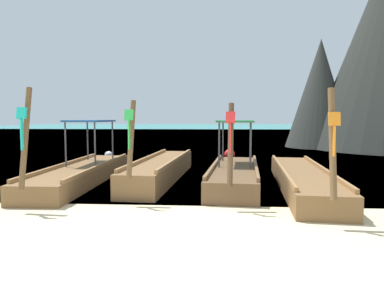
{
  "coord_description": "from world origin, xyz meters",
  "views": [
    {
      "loc": [
        0.61,
        -5.29,
        1.98
      ],
      "look_at": [
        0.0,
        4.46,
        1.26
      ],
      "focal_mm": 32.48,
      "sensor_mm": 36.0,
      "label": 1
    }
  ],
  "objects_px": {
    "longtail_boat_green_ribbon": "(161,169)",
    "mooring_buoy_far": "(109,155)",
    "longtail_boat_red_ribbon": "(235,173)",
    "mooring_buoy_near": "(230,155)",
    "longtail_boat_orange_ribbon": "(302,179)",
    "longtail_boat_turquoise_ribbon": "(83,172)"
  },
  "relations": [
    {
      "from": "longtail_boat_green_ribbon",
      "to": "mooring_buoy_far",
      "type": "bearing_deg",
      "value": 121.89
    },
    {
      "from": "longtail_boat_red_ribbon",
      "to": "mooring_buoy_near",
      "type": "bearing_deg",
      "value": 88.86
    },
    {
      "from": "longtail_boat_red_ribbon",
      "to": "mooring_buoy_far",
      "type": "distance_m",
      "value": 8.45
    },
    {
      "from": "longtail_boat_green_ribbon",
      "to": "longtail_boat_orange_ribbon",
      "type": "height_order",
      "value": "longtail_boat_orange_ribbon"
    },
    {
      "from": "longtail_boat_turquoise_ribbon",
      "to": "longtail_boat_orange_ribbon",
      "type": "height_order",
      "value": "longtail_boat_turquoise_ribbon"
    },
    {
      "from": "longtail_boat_red_ribbon",
      "to": "mooring_buoy_far",
      "type": "relative_size",
      "value": 15.07
    },
    {
      "from": "longtail_boat_green_ribbon",
      "to": "mooring_buoy_near",
      "type": "relative_size",
      "value": 12.76
    },
    {
      "from": "longtail_boat_green_ribbon",
      "to": "longtail_boat_orange_ribbon",
      "type": "relative_size",
      "value": 0.93
    },
    {
      "from": "mooring_buoy_near",
      "to": "mooring_buoy_far",
      "type": "height_order",
      "value": "mooring_buoy_near"
    },
    {
      "from": "longtail_boat_turquoise_ribbon",
      "to": "mooring_buoy_far",
      "type": "distance_m",
      "value": 6.15
    },
    {
      "from": "longtail_boat_turquoise_ribbon",
      "to": "mooring_buoy_far",
      "type": "bearing_deg",
      "value": 99.72
    },
    {
      "from": "longtail_boat_orange_ribbon",
      "to": "mooring_buoy_near",
      "type": "distance_m",
      "value": 6.91
    },
    {
      "from": "longtail_boat_turquoise_ribbon",
      "to": "longtail_boat_green_ribbon",
      "type": "relative_size",
      "value": 1.04
    },
    {
      "from": "mooring_buoy_far",
      "to": "mooring_buoy_near",
      "type": "bearing_deg",
      "value": -0.11
    },
    {
      "from": "longtail_boat_turquoise_ribbon",
      "to": "mooring_buoy_near",
      "type": "relative_size",
      "value": 13.3
    },
    {
      "from": "longtail_boat_green_ribbon",
      "to": "longtail_boat_red_ribbon",
      "type": "height_order",
      "value": "longtail_boat_green_ribbon"
    },
    {
      "from": "longtail_boat_green_ribbon",
      "to": "longtail_boat_red_ribbon",
      "type": "distance_m",
      "value": 2.42
    },
    {
      "from": "longtail_boat_green_ribbon",
      "to": "mooring_buoy_near",
      "type": "distance_m",
      "value": 6.03
    },
    {
      "from": "longtail_boat_red_ribbon",
      "to": "mooring_buoy_far",
      "type": "height_order",
      "value": "longtail_boat_red_ribbon"
    },
    {
      "from": "longtail_boat_green_ribbon",
      "to": "mooring_buoy_far",
      "type": "xyz_separation_m",
      "value": [
        -3.44,
        5.52,
        -0.14
      ]
    },
    {
      "from": "longtail_boat_red_ribbon",
      "to": "longtail_boat_turquoise_ribbon",
      "type": "bearing_deg",
      "value": 178.63
    },
    {
      "from": "longtail_boat_turquoise_ribbon",
      "to": "mooring_buoy_near",
      "type": "distance_m",
      "value": 7.75
    }
  ]
}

